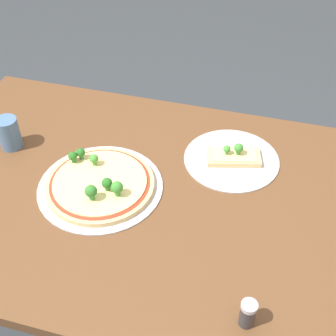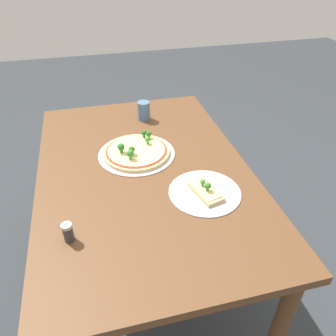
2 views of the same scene
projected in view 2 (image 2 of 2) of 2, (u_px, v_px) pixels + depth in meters
ground_plane at (149, 271)px, 1.81m from camera, size 8.00×8.00×0.00m
dining_table at (145, 184)px, 1.44m from camera, size 1.34×0.88×0.71m
pizza_tray_whole at (136, 152)px, 1.48m from camera, size 0.35×0.35×0.07m
pizza_tray_slice at (205, 191)px, 1.26m from camera, size 0.28×0.28×0.06m
drinking_cup at (144, 111)px, 1.73m from camera, size 0.07×0.07×0.10m
condiment_shaker at (68, 232)px, 1.05m from camera, size 0.04×0.04×0.07m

